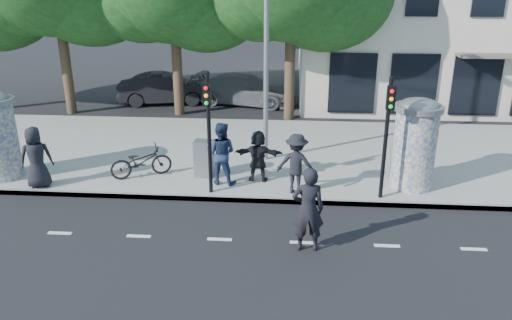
# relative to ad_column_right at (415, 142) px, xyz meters

# --- Properties ---
(ground) EXTENTS (120.00, 120.00, 0.00)m
(ground) POSITION_rel_ad_column_right_xyz_m (-5.20, -4.70, -1.54)
(ground) COLOR black
(ground) RESTS_ON ground
(sidewalk) EXTENTS (40.00, 8.00, 0.15)m
(sidewalk) POSITION_rel_ad_column_right_xyz_m (-5.20, 2.80, -1.46)
(sidewalk) COLOR gray
(sidewalk) RESTS_ON ground
(curb) EXTENTS (40.00, 0.10, 0.16)m
(curb) POSITION_rel_ad_column_right_xyz_m (-5.20, -1.15, -1.46)
(curb) COLOR slate
(curb) RESTS_ON ground
(lane_dash_far) EXTENTS (32.00, 0.12, 0.01)m
(lane_dash_far) POSITION_rel_ad_column_right_xyz_m (-5.20, -3.30, -1.53)
(lane_dash_far) COLOR silver
(lane_dash_far) RESTS_ON ground
(ad_column_right) EXTENTS (1.36, 1.36, 2.65)m
(ad_column_right) POSITION_rel_ad_column_right_xyz_m (0.00, 0.00, 0.00)
(ad_column_right) COLOR beige
(ad_column_right) RESTS_ON sidewalk
(traffic_pole_near) EXTENTS (0.22, 0.31, 3.40)m
(traffic_pole_near) POSITION_rel_ad_column_right_xyz_m (-5.80, -0.91, 0.69)
(traffic_pole_near) COLOR black
(traffic_pole_near) RESTS_ON sidewalk
(traffic_pole_far) EXTENTS (0.22, 0.31, 3.40)m
(traffic_pole_far) POSITION_rel_ad_column_right_xyz_m (-1.00, -0.91, 0.69)
(traffic_pole_far) COLOR black
(traffic_pole_far) RESTS_ON sidewalk
(street_lamp) EXTENTS (0.25, 0.93, 8.00)m
(street_lamp) POSITION_rel_ad_column_right_xyz_m (-4.40, 1.93, 3.26)
(street_lamp) COLOR slate
(street_lamp) RESTS_ON sidewalk
(ped_a) EXTENTS (1.05, 0.88, 1.82)m
(ped_a) POSITION_rel_ad_column_right_xyz_m (-10.88, -0.85, -0.48)
(ped_a) COLOR black
(ped_a) RESTS_ON sidewalk
(ped_c) EXTENTS (1.02, 0.85, 1.88)m
(ped_c) POSITION_rel_ad_column_right_xyz_m (-5.59, -0.16, -0.45)
(ped_c) COLOR #1D2B4A
(ped_c) RESTS_ON sidewalk
(ped_d) EXTENTS (1.23, 0.84, 1.75)m
(ped_d) POSITION_rel_ad_column_right_xyz_m (-3.38, -0.69, -0.51)
(ped_d) COLOR black
(ped_d) RESTS_ON sidewalk
(ped_f) EXTENTS (1.48, 0.58, 1.58)m
(ped_f) POSITION_rel_ad_column_right_xyz_m (-4.51, 0.10, -0.60)
(ped_f) COLOR black
(ped_f) RESTS_ON sidewalk
(man_road) EXTENTS (0.79, 0.56, 2.04)m
(man_road) POSITION_rel_ad_column_right_xyz_m (-3.11, -3.58, -0.52)
(man_road) COLOR black
(man_road) RESTS_ON ground
(bicycle) EXTENTS (1.42, 1.97, 0.98)m
(bicycle) POSITION_rel_ad_column_right_xyz_m (-8.11, 0.13, -0.90)
(bicycle) COLOR black
(bicycle) RESTS_ON sidewalk
(cabinet_left) EXTENTS (0.60, 0.46, 1.16)m
(cabinet_left) POSITION_rel_ad_column_right_xyz_m (-6.19, 0.30, -0.81)
(cabinet_left) COLOR slate
(cabinet_left) RESTS_ON sidewalk
(cabinet_right) EXTENTS (0.67, 0.54, 1.23)m
(cabinet_right) POSITION_rel_ad_column_right_xyz_m (-0.21, 0.36, -0.77)
(cabinet_right) COLOR gray
(cabinet_right) RESTS_ON sidewalk
(car_mid) EXTENTS (2.41, 4.76, 1.50)m
(car_mid) POSITION_rel_ad_column_right_xyz_m (-9.79, 9.90, -0.79)
(car_mid) COLOR black
(car_mid) RESTS_ON ground
(car_right) EXTENTS (2.99, 5.32, 1.45)m
(car_right) POSITION_rel_ad_column_right_xyz_m (-5.89, 10.10, -0.81)
(car_right) COLOR slate
(car_right) RESTS_ON ground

